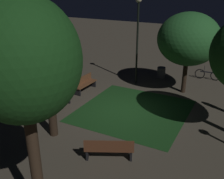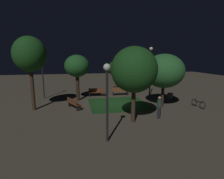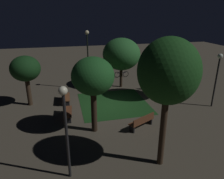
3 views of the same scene
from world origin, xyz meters
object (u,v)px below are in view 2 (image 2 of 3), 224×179
tree_near_wall (30,55)px  pedestrian (159,107)px  tree_back_left (116,69)px  lamp_post_plaza_west (42,71)px  lamp_post_plaza_east (107,89)px  lamp_post_path_center (150,65)px  bench_by_lamp (120,91)px  bicycle (198,104)px  bench_near_trees (97,92)px  bench_lawn_edge (73,103)px  tree_tall_center (164,71)px  trash_bin (170,97)px  tree_right_canopy (77,66)px  tree_back_right (134,70)px

tree_near_wall → pedestrian: tree_near_wall is taller
tree_back_left → lamp_post_plaza_west: bearing=17.2°
tree_back_left → lamp_post_plaza_east: (3.53, 13.56, -0.05)m
lamp_post_path_center → pedestrian: 6.68m
bench_by_lamp → bicycle: size_ratio=1.09×
bench_near_trees → bench_lawn_edge: size_ratio=1.00×
bench_lawn_edge → lamp_post_plaza_west: bearing=-55.8°
bench_by_lamp → lamp_post_plaza_east: 11.59m
bench_near_trees → tree_tall_center: tree_tall_center is taller
lamp_post_plaza_east → bicycle: 10.33m
lamp_post_plaza_west → trash_bin: lamp_post_plaza_west is taller
tree_back_left → tree_right_canopy: bearing=41.0°
tree_back_right → tree_near_wall: (7.23, -4.29, 0.99)m
tree_tall_center → tree_near_wall: tree_near_wall is taller
tree_back_left → lamp_post_plaza_west: (8.44, 2.62, 0.05)m
tree_tall_center → lamp_post_plaza_west: 12.11m
bicycle → lamp_post_path_center: bearing=-54.2°
lamp_post_plaza_west → trash_bin: (-12.71, 3.42, -2.54)m
lamp_post_plaza_east → bench_by_lamp: bearing=-107.3°
bench_by_lamp → tree_back_right: 9.05m
lamp_post_plaza_west → tree_back_right: bearing=129.8°
tree_near_wall → trash_bin: bearing=-176.4°
tree_back_right → lamp_post_plaza_west: tree_back_right is taller
bench_lawn_edge → pedestrian: (-6.05, 3.61, 0.37)m
lamp_post_path_center → lamp_post_plaza_east: (6.02, 8.63, -0.74)m
tree_right_canopy → lamp_post_path_center: (-7.40, 0.66, 0.12)m
tree_tall_center → pedestrian: tree_tall_center is taller
bench_by_lamp → tree_right_canopy: tree_right_canopy is taller
lamp_post_plaza_west → tree_back_left: bearing=-162.8°
bench_by_lamp → tree_near_wall: size_ratio=0.30×
lamp_post_plaza_west → lamp_post_plaza_east: size_ratio=1.04×
tree_right_canopy → bicycle: size_ratio=2.74×
bench_lawn_edge → lamp_post_path_center: size_ratio=0.34×
tree_near_wall → trash_bin: (-12.83, -0.82, -4.16)m
lamp_post_plaza_west → bicycle: size_ratio=2.54×
tree_near_wall → lamp_post_plaza_west: 4.54m
bicycle → tree_back_left: bearing=-59.0°
bench_by_lamp → bicycle: bicycle is taller
tree_right_canopy → trash_bin: (-9.19, 1.77, -3.06)m
tree_tall_center → tree_near_wall: (10.96, -1.15, 1.37)m
lamp_post_path_center → pedestrian: bearing=73.2°
tree_near_wall → tree_right_canopy: tree_near_wall is taller
tree_near_wall → pedestrian: bearing=157.0°
tree_right_canopy → lamp_post_plaza_west: bearing=-25.2°
bench_lawn_edge → tree_right_canopy: tree_right_canopy is taller
bench_near_trees → tree_tall_center: (-5.24, 5.29, 2.67)m
lamp_post_plaza_west → trash_bin: bearing=164.9°
bicycle → pedestrian: bearing=22.2°
tree_near_wall → lamp_post_plaza_east: tree_near_wall is taller
tree_right_canopy → bicycle: (-10.27, 4.63, -3.08)m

